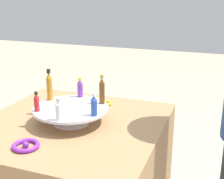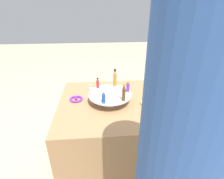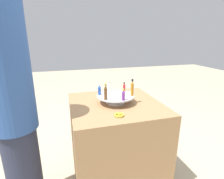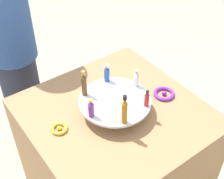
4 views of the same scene
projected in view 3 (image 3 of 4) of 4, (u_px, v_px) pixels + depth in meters
The scene contains 12 objects.
ground_plane at pixel (115, 171), 1.82m from camera, with size 12.00×12.00×0.00m, color tan.
party_table at pixel (115, 139), 1.71m from camera, with size 0.81×0.81×0.77m.
display_stand at pixel (116, 97), 1.58m from camera, with size 0.34×0.34×0.08m.
bottle_brown at pixel (106, 92), 1.45m from camera, with size 0.03×0.03×0.14m.
bottle_purple at pixel (123, 95), 1.44m from camera, with size 0.03×0.03×0.10m.
bottle_amber at pixel (132, 88), 1.54m from camera, with size 0.03×0.03×0.15m.
bottle_red at pixel (124, 87), 1.68m from camera, with size 0.02×0.02×0.09m.
bottle_clear at pixel (109, 86), 1.69m from camera, with size 0.03×0.03×0.09m.
bottle_blue at pixel (99, 90), 1.58m from camera, with size 0.03×0.03×0.10m.
ribbon_bow_purple at pixel (113, 93), 1.86m from camera, with size 0.11×0.11×0.03m.
ribbon_bow_gold at pixel (119, 115), 1.33m from camera, with size 0.08×0.08×0.02m.
person_figure at pixel (13, 108), 1.19m from camera, with size 0.30×0.30×1.74m.
Camera 3 is at (1.43, -0.44, 1.35)m, focal length 28.00 mm.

